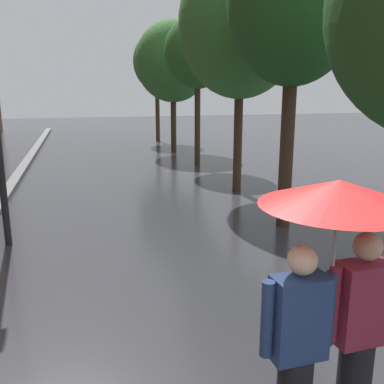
{
  "coord_description": "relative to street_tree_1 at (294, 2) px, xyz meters",
  "views": [
    {
      "loc": [
        -1.25,
        -1.8,
        2.73
      ],
      "look_at": [
        0.17,
        3.68,
        1.35
      ],
      "focal_mm": 40.21,
      "sensor_mm": 36.0,
      "label": 1
    }
  ],
  "objects": [
    {
      "name": "street_tree_5",
      "position": [
        0.05,
        14.54,
        -0.26
      ],
      "size": [
        2.34,
        2.34,
        5.39
      ],
      "color": "#473323",
      "rests_on": "ground"
    },
    {
      "name": "couple_under_umbrella",
      "position": [
        -2.2,
        -5.11,
        -2.82
      ],
      "size": [
        1.12,
        1.1,
        2.12
      ],
      "color": "black",
      "rests_on": "ground"
    },
    {
      "name": "street_tree_1",
      "position": [
        0.0,
        0.0,
        0.0
      ],
      "size": [
        2.45,
        2.45,
        5.76
      ],
      "color": "#473323",
      "rests_on": "ground"
    },
    {
      "name": "street_tree_2",
      "position": [
        0.14,
        3.07,
        0.03
      ],
      "size": [
        3.11,
        3.11,
        6.08
      ],
      "color": "#473323",
      "rests_on": "ground"
    },
    {
      "name": "kerb_strip",
      "position": [
        -5.83,
        4.2,
        -4.16
      ],
      "size": [
        0.3,
        36.0,
        0.12
      ],
      "primitive_type": "cube",
      "color": "slate",
      "rests_on": "ground"
    },
    {
      "name": "street_tree_4",
      "position": [
        0.07,
        10.73,
        -0.45
      ],
      "size": [
        3.14,
        3.14,
        5.45
      ],
      "color": "#473323",
      "rests_on": "ground"
    },
    {
      "name": "street_tree_3",
      "position": [
        0.14,
        7.11,
        -0.34
      ],
      "size": [
        2.27,
        2.27,
        5.13
      ],
      "color": "#473323",
      "rests_on": "ground"
    }
  ]
}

